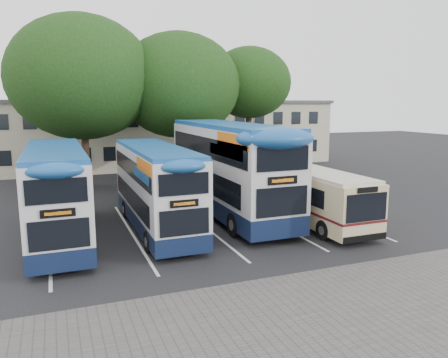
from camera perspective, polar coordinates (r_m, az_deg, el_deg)
ground at (r=18.93m, az=13.28°, el=-8.69°), size 120.00×120.00×0.00m
paving_strip at (r=14.11m, az=18.27°, el=-15.56°), size 40.00×6.00×0.01m
bay_lines at (r=21.59m, az=-2.72°, el=-6.09°), size 14.12×11.00×0.01m
depot_building at (r=43.03m, az=-7.45°, el=6.10°), size 32.40×8.40×6.20m
lamp_post at (r=38.33m, az=3.93°, el=8.59°), size 0.25×1.05×9.06m
tree_left at (r=31.98m, az=-18.10°, el=12.47°), size 9.93×9.93×11.87m
tree_mid at (r=32.96m, az=-5.95°, el=12.05°), size 9.04×9.04×11.07m
tree_right at (r=35.33m, az=3.30°, el=12.41°), size 6.59×6.59×10.33m
bus_dd_left at (r=20.30m, az=-21.05°, el=-1.27°), size 2.37×9.80×4.08m
bus_dd_mid at (r=20.73m, az=-8.92°, el=-0.67°), size 2.31×9.54×3.97m
bus_dd_right at (r=23.24m, az=0.57°, el=1.86°), size 2.85×11.76×4.90m
bus_single at (r=22.58m, az=10.69°, el=-1.55°), size 2.31×9.09×2.71m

